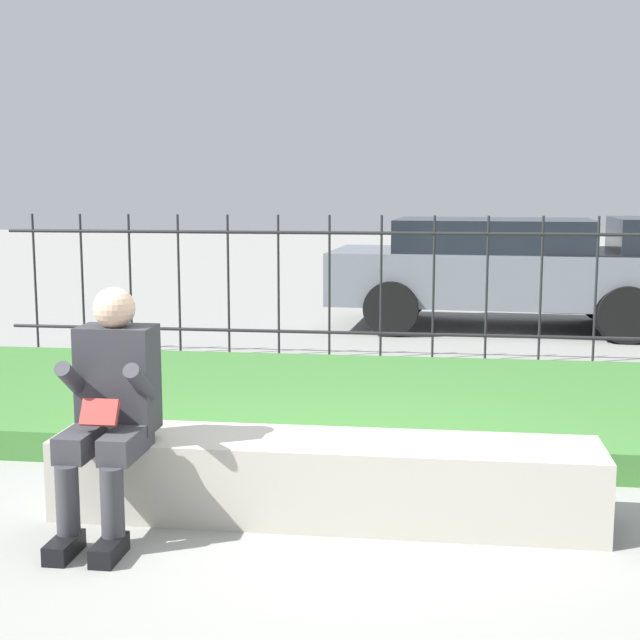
# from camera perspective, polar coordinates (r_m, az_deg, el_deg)

# --- Properties ---
(ground_plane) EXTENTS (60.00, 60.00, 0.00)m
(ground_plane) POSITION_cam_1_polar(r_m,az_deg,el_deg) (4.78, 0.45, -12.52)
(ground_plane) COLOR gray
(stone_bench) EXTENTS (2.83, 0.52, 0.42)m
(stone_bench) POSITION_cam_1_polar(r_m,az_deg,el_deg) (4.72, 0.28, -10.39)
(stone_bench) COLOR #B7B2A3
(stone_bench) RESTS_ON ground_plane
(person_seated_reader) EXTENTS (0.42, 0.73, 1.22)m
(person_seated_reader) POSITION_cam_1_polar(r_m,az_deg,el_deg) (4.56, -13.24, -5.12)
(person_seated_reader) COLOR black
(person_seated_reader) RESTS_ON ground_plane
(grass_berm) EXTENTS (9.63, 2.85, 0.19)m
(grass_berm) POSITION_cam_1_polar(r_m,az_deg,el_deg) (6.77, 2.71, -5.33)
(grass_berm) COLOR #3D7533
(grass_berm) RESTS_ON ground_plane
(iron_fence) EXTENTS (7.63, 0.03, 1.45)m
(iron_fence) POSITION_cam_1_polar(r_m,az_deg,el_deg) (8.71, 3.93, 2.18)
(iron_fence) COLOR #232326
(iron_fence) RESTS_ON ground_plane
(car_parked_center) EXTENTS (4.31, 2.05, 1.33)m
(car_parked_center) POSITION_cam_1_polar(r_m,az_deg,el_deg) (11.06, 11.66, 3.20)
(car_parked_center) COLOR slate
(car_parked_center) RESTS_ON ground_plane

